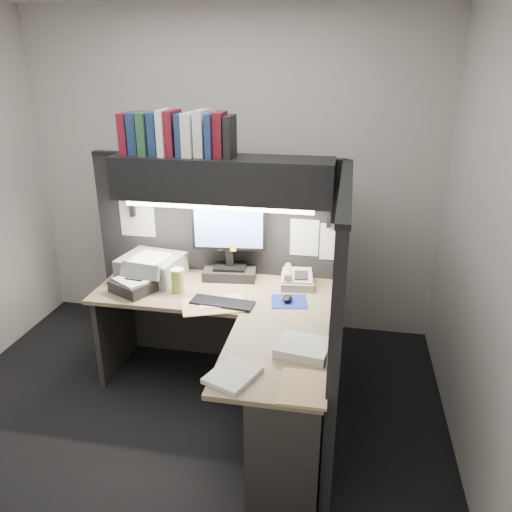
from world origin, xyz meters
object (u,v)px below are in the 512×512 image
monitor (230,249)px  telephone (297,280)px  keyboard (222,303)px  coffee_cup (178,281)px  overhead_shelf (222,178)px  printer (152,267)px  desk (243,373)px  notebook_stack (133,286)px

monitor → telephone: size_ratio=2.42×
monitor → keyboard: size_ratio=1.37×
coffee_cup → overhead_shelf: bearing=44.3°
telephone → coffee_cup: coffee_cup is taller
keyboard → printer: bearing=157.9°
coffee_cup → desk: bearing=-40.1°
telephone → coffee_cup: size_ratio=1.49×
monitor → telephone: bearing=-12.2°
notebook_stack → overhead_shelf: bearing=28.6°
desk → notebook_stack: notebook_stack is taller
overhead_shelf → telephone: bearing=-1.3°
overhead_shelf → coffee_cup: overhead_shelf is taller
coffee_cup → keyboard: bearing=-20.5°
overhead_shelf → keyboard: (0.08, -0.40, -0.76)m
printer → monitor: bearing=20.5°
telephone → overhead_shelf: bearing=171.7°
overhead_shelf → monitor: 0.54m
overhead_shelf → monitor: bearing=55.1°
printer → notebook_stack: 0.26m
telephone → notebook_stack: telephone is taller
keyboard → telephone: size_ratio=1.76×
coffee_cup → printer: size_ratio=0.38×
notebook_stack → printer: bearing=79.8°
monitor → printer: 0.61m
telephone → coffee_cup: bearing=-169.7°
overhead_shelf → monitor: overhead_shelf is taller
coffee_cup → notebook_stack: coffee_cup is taller
overhead_shelf → notebook_stack: bearing=-151.4°
telephone → printer: size_ratio=0.56×
overhead_shelf → telephone: size_ratio=6.39×
keyboard → telephone: (0.46, 0.39, 0.04)m
printer → overhead_shelf: bearing=16.5°
overhead_shelf → coffee_cup: size_ratio=9.49×
desk → keyboard: 0.51m
desk → monitor: 0.99m
notebook_stack → desk: bearing=-25.8°
monitor → telephone: 0.55m
keyboard → telephone: telephone is taller
desk → overhead_shelf: (-0.30, 0.75, 1.06)m
monitor → printer: bearing=-174.6°
monitor → coffee_cup: size_ratio=3.59×
coffee_cup → telephone: bearing=17.3°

